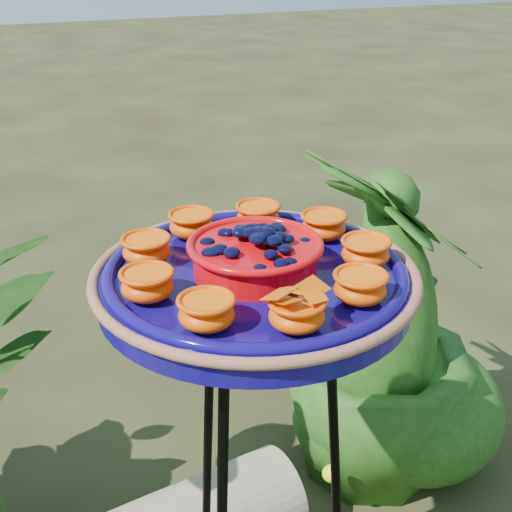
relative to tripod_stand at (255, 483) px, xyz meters
name	(u,v)px	position (x,y,z in m)	size (l,w,h in m)	color
tripod_stand	(255,483)	(0.00, 0.00, 0.00)	(0.39, 0.39, 0.85)	black
feeder_dish	(255,274)	(0.00, 0.00, 0.37)	(0.54, 0.54, 0.10)	#10075D
shrub_back_right	(379,323)	(0.51, 0.48, -0.08)	(0.48, 0.48, 0.87)	#1E4512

